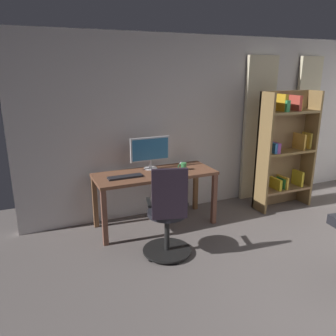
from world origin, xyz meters
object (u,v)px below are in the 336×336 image
(office_chair, at_px, (168,217))
(computer_keyboard, at_px, (125,177))
(desk, at_px, (155,180))
(mug_tea, at_px, (183,166))
(computer_monitor, at_px, (150,151))
(computer_mouse, at_px, (181,163))
(cell_phone_face_up, at_px, (167,171))
(bookshelf, at_px, (284,149))

(office_chair, distance_m, computer_keyboard, 0.84)
(desk, height_order, mug_tea, mug_tea)
(computer_monitor, relative_size, computer_mouse, 5.50)
(computer_keyboard, bearing_deg, desk, -172.41)
(office_chair, relative_size, mug_tea, 8.78)
(desk, distance_m, computer_monitor, 0.40)
(office_chair, xyz_separation_m, computer_keyboard, (0.25, -0.75, 0.27))
(cell_phone_face_up, xyz_separation_m, mug_tea, (-0.23, 0.01, 0.04))
(computer_keyboard, height_order, cell_phone_face_up, computer_keyboard)
(mug_tea, relative_size, bookshelf, 0.07)
(desk, relative_size, computer_monitor, 2.89)
(computer_monitor, bearing_deg, desk, 87.30)
(desk, bearing_deg, computer_monitor, -92.70)
(office_chair, distance_m, cell_phone_face_up, 0.89)
(computer_keyboard, bearing_deg, computer_monitor, -150.26)
(computer_monitor, bearing_deg, mug_tea, 149.12)
(cell_phone_face_up, bearing_deg, computer_mouse, -160.34)
(desk, bearing_deg, computer_mouse, -155.35)
(computer_monitor, height_order, computer_mouse, computer_monitor)
(computer_monitor, relative_size, bookshelf, 0.31)
(office_chair, xyz_separation_m, bookshelf, (-2.20, -0.68, 0.41))
(computer_mouse, height_order, bookshelf, bookshelf)
(computer_keyboard, height_order, mug_tea, mug_tea)
(computer_mouse, xyz_separation_m, bookshelf, (-1.54, 0.35, 0.14))
(bookshelf, bearing_deg, mug_tea, -3.13)
(cell_phone_face_up, relative_size, bookshelf, 0.08)
(bookshelf, bearing_deg, desk, -3.65)
(computer_monitor, distance_m, cell_phone_face_up, 0.36)
(office_chair, height_order, cell_phone_face_up, office_chair)
(computer_mouse, relative_size, mug_tea, 0.81)
(desk, height_order, cell_phone_face_up, cell_phone_face_up)
(computer_monitor, bearing_deg, computer_mouse, -175.72)
(computer_mouse, bearing_deg, office_chair, 57.50)
(computer_mouse, xyz_separation_m, mug_tea, (0.10, 0.27, 0.03))
(computer_monitor, xyz_separation_m, computer_keyboard, (0.43, 0.25, -0.24))
(desk, relative_size, computer_keyboard, 3.64)
(computer_mouse, bearing_deg, mug_tea, 69.67)
(desk, height_order, computer_mouse, computer_mouse)
(cell_phone_face_up, bearing_deg, computer_monitor, -73.18)
(cell_phone_face_up, distance_m, bookshelf, 1.87)
(office_chair, distance_m, mug_tea, 1.00)
(desk, xyz_separation_m, computer_monitor, (-0.01, -0.19, 0.35))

